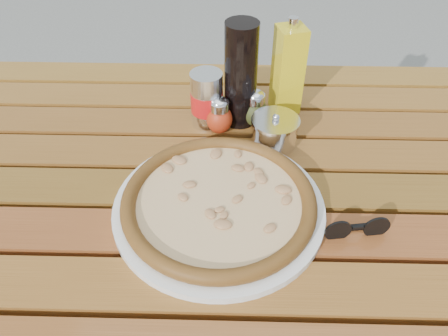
{
  "coord_description": "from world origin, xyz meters",
  "views": [
    {
      "loc": [
        0.01,
        -0.56,
        1.31
      ],
      "look_at": [
        0.0,
        0.02,
        0.78
      ],
      "focal_mm": 35.0,
      "sensor_mm": 36.0,
      "label": 1
    }
  ],
  "objects_px": {
    "oregano_shaker": "(255,108)",
    "olive_oil_cruet": "(288,70)",
    "pepper_shaker": "(219,116)",
    "plate": "(219,207)",
    "table": "(224,215)",
    "parmesan_tin": "(275,131)",
    "dark_bottle": "(241,75)",
    "soda_can": "(207,100)",
    "pizza": "(219,201)",
    "sunglasses": "(356,229)"
  },
  "relations": [
    {
      "from": "oregano_shaker",
      "to": "soda_can",
      "type": "bearing_deg",
      "value": -178.98
    },
    {
      "from": "pizza",
      "to": "pepper_shaker",
      "type": "xyz_separation_m",
      "value": [
        -0.01,
        0.22,
        0.02
      ]
    },
    {
      "from": "pizza",
      "to": "soda_can",
      "type": "height_order",
      "value": "soda_can"
    },
    {
      "from": "plate",
      "to": "dark_bottle",
      "type": "relative_size",
      "value": 1.64
    },
    {
      "from": "pepper_shaker",
      "to": "parmesan_tin",
      "type": "height_order",
      "value": "pepper_shaker"
    },
    {
      "from": "dark_bottle",
      "to": "sunglasses",
      "type": "bearing_deg",
      "value": -58.89
    },
    {
      "from": "oregano_shaker",
      "to": "dark_bottle",
      "type": "relative_size",
      "value": 0.37
    },
    {
      "from": "plate",
      "to": "soda_can",
      "type": "distance_m",
      "value": 0.26
    },
    {
      "from": "soda_can",
      "to": "pizza",
      "type": "bearing_deg",
      "value": -82.49
    },
    {
      "from": "plate",
      "to": "parmesan_tin",
      "type": "bearing_deg",
      "value": 60.65
    },
    {
      "from": "dark_bottle",
      "to": "olive_oil_cruet",
      "type": "xyz_separation_m",
      "value": [
        0.1,
        0.05,
        -0.01
      ]
    },
    {
      "from": "soda_can",
      "to": "olive_oil_cruet",
      "type": "xyz_separation_m",
      "value": [
        0.17,
        0.06,
        0.04
      ]
    },
    {
      "from": "olive_oil_cruet",
      "to": "parmesan_tin",
      "type": "xyz_separation_m",
      "value": [
        -0.03,
        -0.12,
        -0.07
      ]
    },
    {
      "from": "table",
      "to": "pizza",
      "type": "xyz_separation_m",
      "value": [
        -0.01,
        -0.05,
        0.1
      ]
    },
    {
      "from": "plate",
      "to": "oregano_shaker",
      "type": "bearing_deg",
      "value": 75.35
    },
    {
      "from": "table",
      "to": "parmesan_tin",
      "type": "bearing_deg",
      "value": 53.27
    },
    {
      "from": "table",
      "to": "pizza",
      "type": "bearing_deg",
      "value": -97.02
    },
    {
      "from": "sunglasses",
      "to": "pizza",
      "type": "bearing_deg",
      "value": 159.39
    },
    {
      "from": "table",
      "to": "soda_can",
      "type": "relative_size",
      "value": 11.67
    },
    {
      "from": "dark_bottle",
      "to": "plate",
      "type": "bearing_deg",
      "value": -97.69
    },
    {
      "from": "olive_oil_cruet",
      "to": "parmesan_tin",
      "type": "bearing_deg",
      "value": -103.57
    },
    {
      "from": "pizza",
      "to": "pepper_shaker",
      "type": "relative_size",
      "value": 5.37
    },
    {
      "from": "pizza",
      "to": "olive_oil_cruet",
      "type": "distance_m",
      "value": 0.35
    },
    {
      "from": "parmesan_tin",
      "to": "olive_oil_cruet",
      "type": "bearing_deg",
      "value": 76.43
    },
    {
      "from": "plate",
      "to": "olive_oil_cruet",
      "type": "height_order",
      "value": "olive_oil_cruet"
    },
    {
      "from": "plate",
      "to": "soda_can",
      "type": "xyz_separation_m",
      "value": [
        -0.03,
        0.25,
        0.05
      ]
    },
    {
      "from": "table",
      "to": "plate",
      "type": "distance_m",
      "value": 0.1
    },
    {
      "from": "table",
      "to": "dark_bottle",
      "type": "distance_m",
      "value": 0.28
    },
    {
      "from": "olive_oil_cruet",
      "to": "sunglasses",
      "type": "distance_m",
      "value": 0.38
    },
    {
      "from": "pepper_shaker",
      "to": "oregano_shaker",
      "type": "bearing_deg",
      "value": 21.3
    },
    {
      "from": "table",
      "to": "pepper_shaker",
      "type": "xyz_separation_m",
      "value": [
        -0.01,
        0.17,
        0.11
      ]
    },
    {
      "from": "pizza",
      "to": "oregano_shaker",
      "type": "bearing_deg",
      "value": 75.35
    },
    {
      "from": "sunglasses",
      "to": "oregano_shaker",
      "type": "bearing_deg",
      "value": 109.19
    },
    {
      "from": "table",
      "to": "soda_can",
      "type": "xyz_separation_m",
      "value": [
        -0.04,
        0.2,
        0.13
      ]
    },
    {
      "from": "soda_can",
      "to": "sunglasses",
      "type": "height_order",
      "value": "soda_can"
    },
    {
      "from": "pepper_shaker",
      "to": "oregano_shaker",
      "type": "distance_m",
      "value": 0.08
    },
    {
      "from": "table",
      "to": "plate",
      "type": "height_order",
      "value": "plate"
    },
    {
      "from": "soda_can",
      "to": "parmesan_tin",
      "type": "xyz_separation_m",
      "value": [
        0.14,
        -0.06,
        -0.03
      ]
    },
    {
      "from": "pepper_shaker",
      "to": "oregano_shaker",
      "type": "xyz_separation_m",
      "value": [
        0.07,
        0.03,
        0.0
      ]
    },
    {
      "from": "table",
      "to": "pepper_shaker",
      "type": "distance_m",
      "value": 0.2
    },
    {
      "from": "soda_can",
      "to": "parmesan_tin",
      "type": "bearing_deg",
      "value": -25.23
    },
    {
      "from": "oregano_shaker",
      "to": "sunglasses",
      "type": "height_order",
      "value": "oregano_shaker"
    },
    {
      "from": "oregano_shaker",
      "to": "olive_oil_cruet",
      "type": "distance_m",
      "value": 0.11
    },
    {
      "from": "table",
      "to": "plate",
      "type": "bearing_deg",
      "value": -97.02
    },
    {
      "from": "plate",
      "to": "pepper_shaker",
      "type": "relative_size",
      "value": 4.39
    },
    {
      "from": "table",
      "to": "olive_oil_cruet",
      "type": "bearing_deg",
      "value": 63.41
    },
    {
      "from": "dark_bottle",
      "to": "olive_oil_cruet",
      "type": "height_order",
      "value": "dark_bottle"
    },
    {
      "from": "oregano_shaker",
      "to": "table",
      "type": "bearing_deg",
      "value": -106.69
    },
    {
      "from": "oregano_shaker",
      "to": "pizza",
      "type": "bearing_deg",
      "value": -104.65
    },
    {
      "from": "oregano_shaker",
      "to": "parmesan_tin",
      "type": "distance_m",
      "value": 0.08
    }
  ]
}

